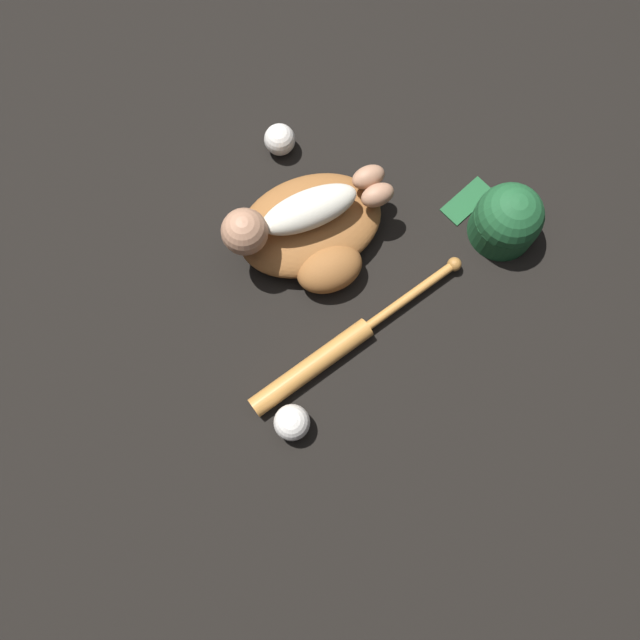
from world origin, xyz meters
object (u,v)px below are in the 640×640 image
(baby_figure, at_px, (295,214))
(baseball, at_px, (292,422))
(baseball_spare, at_px, (280,140))
(baseball_cap, at_px, (507,219))
(baseball_glove, at_px, (313,232))
(baseball_bat, at_px, (332,352))

(baby_figure, bearing_deg, baseball, 41.91)
(baby_figure, xyz_separation_m, baseball_spare, (-0.15, -0.20, -0.09))
(baseball_spare, bearing_deg, baseball_cap, 109.46)
(baseball_glove, height_order, baseball_spare, baseball_glove)
(baseball_glove, height_order, baseball_cap, baseball_cap)
(baseball_bat, bearing_deg, baseball, 13.58)
(baseball_spare, bearing_deg, baseball, 45.65)
(baseball, relative_size, baseball_spare, 1.03)
(baseball_cap, bearing_deg, baseball, -4.26)
(baseball_glove, relative_size, baseball_bat, 0.72)
(baseball, bearing_deg, baseball_cap, 175.74)
(baseball_bat, distance_m, baseball_spare, 0.55)
(baseball_cap, bearing_deg, baseball_spare, -70.54)
(baseball_bat, height_order, baseball, baseball)
(baseball_spare, xyz_separation_m, baseball_cap, (-0.19, 0.55, 0.03))
(baseball_bat, relative_size, baseball, 7.32)
(baseball_glove, xyz_separation_m, baseball_bat, (0.18, 0.22, -0.02))
(baseball_spare, bearing_deg, baseball_bat, 55.81)
(baseball, bearing_deg, baseball_bat, -166.42)
(baseball, bearing_deg, baseball_glove, -143.28)
(baseball_spare, height_order, baseball_cap, baseball_cap)
(baseball_glove, distance_m, baby_figure, 0.09)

